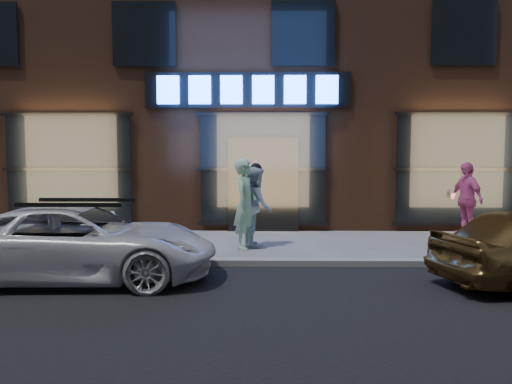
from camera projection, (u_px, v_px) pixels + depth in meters
The scene contains 7 objects.
ground at pixel (263, 266), 8.95m from camera, with size 90.00×90.00×0.00m, color slate.
curb at pixel (263, 262), 8.95m from camera, with size 60.00×0.25×0.12m, color gray.
storefront_building at pixel (263, 58), 16.50m from camera, with size 30.20×8.28×10.30m.
man_bowtie at pixel (245, 204), 10.48m from camera, with size 0.69×0.45×1.90m, color #AAE0BE.
man_cap at pixel (256, 206), 10.84m from camera, with size 0.84×0.65×1.73m, color white.
passerby at pixel (466, 199), 12.07m from camera, with size 1.05×0.44×1.80m, color pink.
white_suv at pixel (80, 243), 7.91m from camera, with size 1.99×4.31×1.20m, color silver.
Camera 1 is at (0.02, -8.82, 2.04)m, focal length 35.00 mm.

